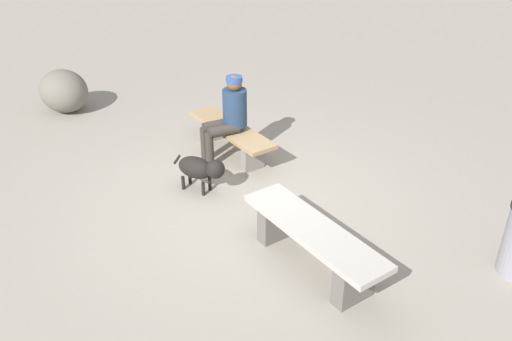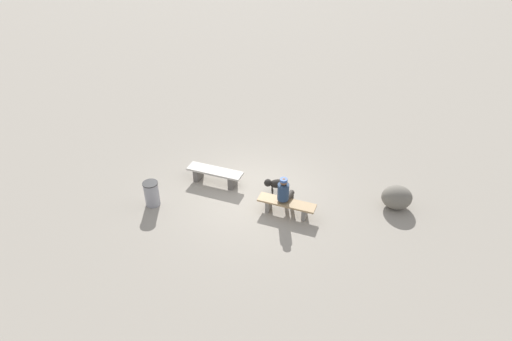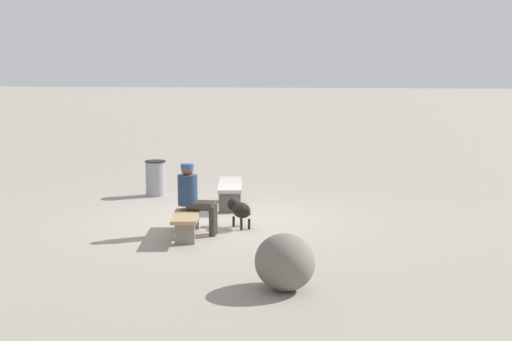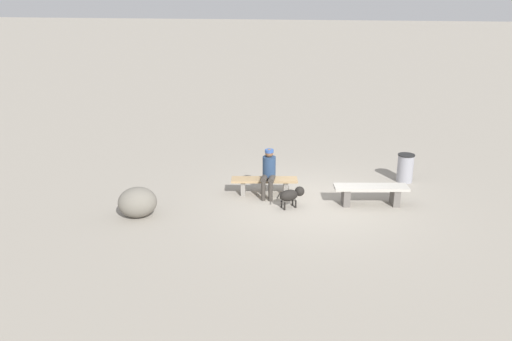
# 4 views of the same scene
# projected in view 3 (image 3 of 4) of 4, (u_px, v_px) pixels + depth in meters

# --- Properties ---
(ground) EXTENTS (210.00, 210.00, 0.06)m
(ground) POSITION_uv_depth(u_px,v_px,m) (223.00, 222.00, 12.77)
(ground) COLOR gray
(bench_left) EXTENTS (1.83, 0.80, 0.47)m
(bench_left) POSITION_uv_depth(u_px,v_px,m) (230.00, 190.00, 14.07)
(bench_left) COLOR #605B56
(bench_left) RESTS_ON ground
(bench_right) EXTENTS (1.72, 0.73, 0.42)m
(bench_right) POSITION_uv_depth(u_px,v_px,m) (187.00, 218.00, 11.52)
(bench_right) COLOR gray
(bench_right) RESTS_ON ground
(seated_person) EXTENTS (0.36, 0.65, 1.20)m
(seated_person) POSITION_uv_depth(u_px,v_px,m) (193.00, 194.00, 11.57)
(seated_person) COLOR navy
(seated_person) RESTS_ON ground
(dog) EXTENTS (0.62, 0.55, 0.49)m
(dog) POSITION_uv_depth(u_px,v_px,m) (239.00, 209.00, 12.17)
(dog) COLOR black
(dog) RESTS_ON ground
(trash_bin) EXTENTS (0.45, 0.45, 0.77)m
(trash_bin) POSITION_uv_depth(u_px,v_px,m) (156.00, 178.00, 15.28)
(trash_bin) COLOR gray
(trash_bin) RESTS_ON ground
(boulder) EXTENTS (1.11, 1.04, 0.70)m
(boulder) POSITION_uv_depth(u_px,v_px,m) (285.00, 262.00, 8.67)
(boulder) COLOR #6B665B
(boulder) RESTS_ON ground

